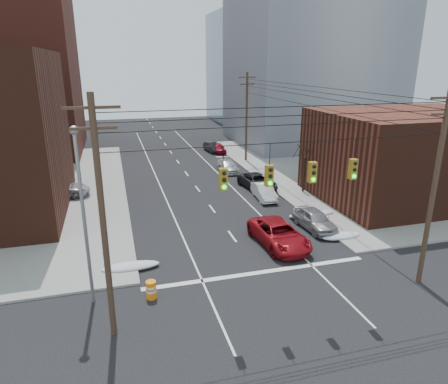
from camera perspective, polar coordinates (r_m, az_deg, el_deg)
ground at (r=19.71m, az=12.04°, el=-20.18°), size 160.00×160.00×0.00m
sidewalk_ne at (r=54.73m, az=24.35°, el=3.71°), size 40.00×40.00×0.15m
building_brick_far at (r=89.57m, az=-28.09°, el=12.04°), size 22.00×18.00×12.00m
building_office at (r=64.77m, az=12.27°, el=17.97°), size 22.00×20.00×25.00m
building_glass at (r=89.36m, az=5.35°, el=17.21°), size 20.00×18.00×22.00m
building_storefront at (r=40.02m, az=24.98°, el=4.67°), size 16.00×12.00×8.00m
utility_pole_left at (r=17.66m, az=-16.94°, el=-3.63°), size 2.20×0.28×11.00m
utility_pole_right at (r=24.03m, az=27.85°, el=0.72°), size 2.20×0.28×11.00m
utility_pole_far at (r=50.61m, az=3.24°, el=10.82°), size 2.20×0.28×11.00m
traffic_signals at (r=18.91m, az=9.59°, el=2.75°), size 17.00×0.42×2.02m
street_light at (r=20.62m, az=-19.59°, el=-1.51°), size 0.44×0.44×9.32m
bare_tree at (r=38.98m, az=11.34°, el=3.15°), size 2.09×2.20×4.93m
snow_nw at (r=25.43m, az=-13.18°, el=-10.31°), size 3.50×1.08×0.42m
snow_ne at (r=30.01m, az=16.35°, el=-6.05°), size 3.00×1.08×0.42m
snow_east_far at (r=33.58m, az=12.37°, el=-3.12°), size 4.00×1.08×0.42m
red_pickup at (r=27.88m, az=7.83°, el=-6.00°), size 3.07×5.97×1.61m
parked_car_a at (r=31.02m, az=12.80°, el=-3.83°), size 2.07×4.64×1.55m
parked_car_b at (r=37.11m, az=5.74°, el=0.05°), size 1.75×4.31×1.39m
parked_car_c at (r=40.10m, az=4.79°, el=1.50°), size 3.07×5.54×1.47m
parked_car_d at (r=46.38m, az=0.53°, el=3.76°), size 2.05×4.70×1.35m
parked_car_e at (r=56.42m, az=-0.83°, el=6.31°), size 1.66×3.93×1.33m
parked_car_f at (r=57.04m, az=-1.72°, el=6.44°), size 1.84×4.21×1.35m
lot_car_a at (r=39.90m, az=-22.04°, el=0.17°), size 3.90×2.44×1.21m
lot_car_b at (r=39.92m, az=-22.42°, el=0.33°), size 5.41×2.61×1.48m
lot_car_c at (r=36.07m, az=-29.04°, el=-2.40°), size 5.54×3.83×1.49m
lot_car_d at (r=46.02m, az=-26.27°, el=1.96°), size 4.17×2.04×1.37m
construction_barrel at (r=22.28m, az=-10.36°, el=-13.54°), size 0.60×0.60×1.00m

